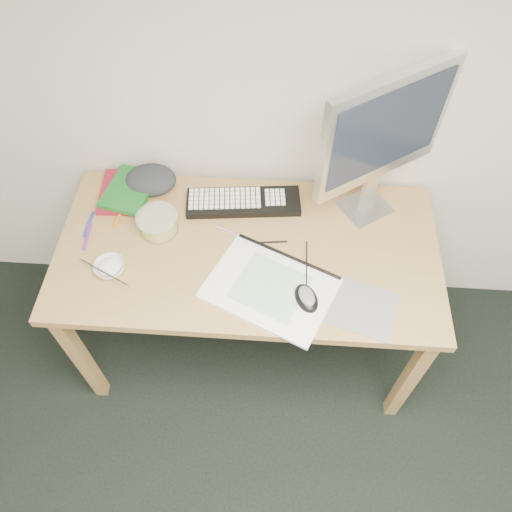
{
  "coord_description": "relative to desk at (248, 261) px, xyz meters",
  "views": [
    {
      "loc": [
        0.09,
        0.35,
        2.22
      ],
      "look_at": [
        0.02,
        1.34,
        0.83
      ],
      "focal_mm": 35.0,
      "sensor_mm": 36.0,
      "label": 1
    }
  ],
  "objects": [
    {
      "name": "desk",
      "position": [
        0.0,
        0.0,
        0.0
      ],
      "size": [
        1.4,
        0.7,
        0.75
      ],
      "color": "#A27D4A",
      "rests_on": "ground"
    },
    {
      "name": "pencil_black",
      "position": [
        0.05,
        0.03,
        0.09
      ],
      "size": [
        0.18,
        0.03,
        0.01
      ],
      "primitive_type": "cylinder",
      "rotation": [
        0.0,
        1.57,
        0.12
      ],
      "color": "black",
      "rests_on": "desk"
    },
    {
      "name": "marker_orange",
      "position": [
        -0.5,
        0.13,
        0.09
      ],
      "size": [
        0.03,
        0.14,
        0.01
      ],
      "primitive_type": "cylinder",
      "rotation": [
        0.0,
        1.57,
        1.45
      ],
      "color": "orange",
      "rests_on": "desk"
    },
    {
      "name": "pencil_pink",
      "position": [
        -0.05,
        0.06,
        0.09
      ],
      "size": [
        0.16,
        0.07,
        0.01
      ],
      "primitive_type": "cylinder",
      "rotation": [
        0.0,
        1.57,
        -0.4
      ],
      "color": "pink",
      "rests_on": "desk"
    },
    {
      "name": "chopsticks",
      "position": [
        -0.48,
        -0.16,
        0.12
      ],
      "size": [
        0.19,
        0.11,
        0.02
      ],
      "primitive_type": "cylinder",
      "rotation": [
        0.0,
        1.57,
        -0.47
      ],
      "color": "#AAABAD",
      "rests_on": "rice_bowl"
    },
    {
      "name": "sketchpad",
      "position": [
        0.09,
        -0.17,
        0.09
      ],
      "size": [
        0.51,
        0.45,
        0.01
      ],
      "primitive_type": "cube",
      "rotation": [
        0.0,
        0.0,
        -0.43
      ],
      "color": "white",
      "rests_on": "desk"
    },
    {
      "name": "pencil_tan",
      "position": [
        -0.02,
        0.04,
        0.09
      ],
      "size": [
        0.18,
        0.06,
        0.01
      ],
      "primitive_type": "cylinder",
      "rotation": [
        0.0,
        1.57,
        -0.31
      ],
      "color": "tan",
      "rests_on": "desk"
    },
    {
      "name": "fruit_tub",
      "position": [
        -0.34,
        0.07,
        0.12
      ],
      "size": [
        0.2,
        0.2,
        0.07
      ],
      "primitive_type": "cylinder",
      "rotation": [
        0.0,
        0.0,
        0.33
      ],
      "color": "gold",
      "rests_on": "desk"
    },
    {
      "name": "marker_blue",
      "position": [
        -0.61,
        0.07,
        0.09
      ],
      "size": [
        0.01,
        0.12,
        0.01
      ],
      "primitive_type": "cylinder",
      "rotation": [
        0.0,
        1.57,
        1.54
      ],
      "color": "#212FB5",
      "rests_on": "desk"
    },
    {
      "name": "mouse",
      "position": [
        0.22,
        -0.21,
        0.11
      ],
      "size": [
        0.11,
        0.14,
        0.04
      ],
      "primitive_type": "ellipsoid",
      "rotation": [
        0.0,
        0.0,
        0.39
      ],
      "color": "black",
      "rests_on": "sketchpad"
    },
    {
      "name": "cloth_lump",
      "position": [
        -0.41,
        0.28,
        0.12
      ],
      "size": [
        0.19,
        0.17,
        0.07
      ],
      "primitive_type": "ellipsoid",
      "rotation": [
        0.0,
        0.0,
        0.17
      ],
      "color": "#222529",
      "rests_on": "desk"
    },
    {
      "name": "book_red",
      "position": [
        -0.51,
        0.24,
        0.09
      ],
      "size": [
        0.19,
        0.24,
        0.02
      ],
      "primitive_type": "cube",
      "rotation": [
        0.0,
        0.0,
        0.06
      ],
      "color": "maroon",
      "rests_on": "desk"
    },
    {
      "name": "keyboard",
      "position": [
        -0.03,
        0.21,
        0.1
      ],
      "size": [
        0.45,
        0.18,
        0.03
      ],
      "primitive_type": "cube",
      "rotation": [
        0.0,
        0.0,
        0.1
      ],
      "color": "black",
      "rests_on": "desk"
    },
    {
      "name": "marker_purple",
      "position": [
        -0.6,
        0.01,
        0.09
      ],
      "size": [
        0.02,
        0.12,
        0.01
      ],
      "primitive_type": "cylinder",
      "rotation": [
        0.0,
        1.57,
        1.63
      ],
      "color": "#6D2487",
      "rests_on": "desk"
    },
    {
      "name": "rice_bowl",
      "position": [
        -0.48,
        -0.13,
        0.1
      ],
      "size": [
        0.13,
        0.13,
        0.03
      ],
      "primitive_type": "imported",
      "rotation": [
        0.0,
        0.0,
        0.18
      ],
      "color": "white",
      "rests_on": "desk"
    },
    {
      "name": "mousepad",
      "position": [
        0.41,
        -0.22,
        0.08
      ],
      "size": [
        0.27,
        0.26,
        0.0
      ],
      "primitive_type": "cube",
      "rotation": [
        0.0,
        0.0,
        -0.32
      ],
      "color": "slate",
      "rests_on": "desk"
    },
    {
      "name": "monitor",
      "position": [
        0.44,
        0.22,
        0.45
      ],
      "size": [
        0.44,
        0.32,
        0.59
      ],
      "rotation": [
        0.0,
        0.0,
        0.6
      ],
      "color": "silver",
      "rests_on": "desk"
    },
    {
      "name": "book_green",
      "position": [
        -0.48,
        0.23,
        0.12
      ],
      "size": [
        0.21,
        0.26,
        0.02
      ],
      "primitive_type": "cube",
      "rotation": [
        0.0,
        0.0,
        -0.22
      ],
      "color": "#186220",
      "rests_on": "book_red"
    }
  ]
}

